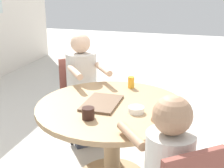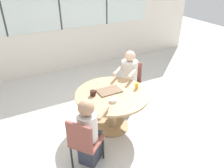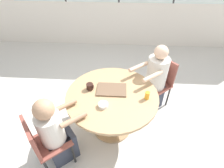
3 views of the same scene
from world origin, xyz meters
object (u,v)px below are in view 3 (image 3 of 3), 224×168
(chair_for_woman_green_shirt, at_px, (161,79))
(chair_for_man_blue_shirt, at_px, (42,141))
(person_woman_green_shirt, at_px, (154,82))
(juice_glass, at_px, (147,95))
(coffee_mug, at_px, (90,87))
(person_man_blue_shirt, at_px, (56,135))
(bowl_white_shallow, at_px, (103,105))

(chair_for_woman_green_shirt, distance_m, chair_for_man_blue_shirt, 1.99)
(person_woman_green_shirt, relative_size, juice_glass, 10.91)
(coffee_mug, bearing_deg, chair_for_woman_green_shirt, 26.10)
(chair_for_woman_green_shirt, height_order, person_woman_green_shirt, person_woman_green_shirt)
(juice_glass, bearing_deg, chair_for_man_blue_shirt, -154.79)
(coffee_mug, bearing_deg, person_man_blue_shirt, -118.55)
(bowl_white_shallow, bearing_deg, chair_for_woman_green_shirt, 44.02)
(person_man_blue_shirt, height_order, coffee_mug, person_man_blue_shirt)
(chair_for_woman_green_shirt, height_order, juice_glass, chair_for_woman_green_shirt)
(person_man_blue_shirt, distance_m, juice_glass, 1.23)
(coffee_mug, height_order, bowl_white_shallow, coffee_mug)
(juice_glass, relative_size, bowl_white_shallow, 0.88)
(chair_for_man_blue_shirt, height_order, person_woman_green_shirt, person_woman_green_shirt)
(person_woman_green_shirt, distance_m, bowl_white_shallow, 1.07)
(chair_for_woman_green_shirt, height_order, bowl_white_shallow, chair_for_woman_green_shirt)
(bowl_white_shallow, bearing_deg, coffee_mug, 124.19)
(person_man_blue_shirt, relative_size, juice_glass, 10.18)
(coffee_mug, bearing_deg, bowl_white_shallow, -55.81)
(person_woman_green_shirt, height_order, bowl_white_shallow, person_woman_green_shirt)
(chair_for_woman_green_shirt, relative_size, person_man_blue_shirt, 0.79)
(chair_for_woman_green_shirt, xyz_separation_m, person_man_blue_shirt, (-1.42, -1.15, -0.01))
(person_woman_green_shirt, bearing_deg, coffee_mug, 75.50)
(juice_glass, bearing_deg, person_man_blue_shirt, -156.70)
(chair_for_man_blue_shirt, relative_size, coffee_mug, 8.79)
(person_man_blue_shirt, xyz_separation_m, coffee_mug, (0.34, 0.62, 0.25))
(person_man_blue_shirt, height_order, bowl_white_shallow, person_man_blue_shirt)
(chair_for_man_blue_shirt, relative_size, person_woman_green_shirt, 0.74)
(chair_for_woman_green_shirt, distance_m, person_man_blue_shirt, 1.83)
(person_man_blue_shirt, xyz_separation_m, juice_glass, (1.10, 0.47, 0.26))
(person_man_blue_shirt, distance_m, bowl_white_shallow, 0.67)
(bowl_white_shallow, bearing_deg, person_woman_green_shirt, 44.87)
(chair_for_man_blue_shirt, bearing_deg, juice_glass, 75.92)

